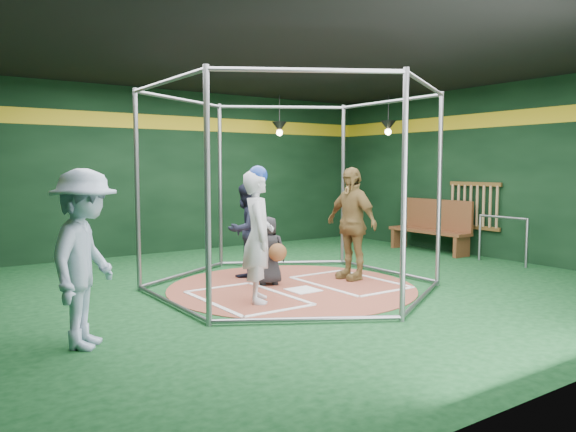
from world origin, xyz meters
TOP-DOWN VIEW (x-y plane):
  - room_shell at (0.00, 0.01)m, footprint 10.10×9.10m
  - clay_disc at (0.00, 0.00)m, footprint 3.80×3.80m
  - home_plate at (0.00, -0.30)m, footprint 0.43×0.43m
  - batter_box_left at (-0.95, -0.25)m, footprint 1.17×1.77m
  - batter_box_right at (0.95, -0.25)m, footprint 1.17×1.77m
  - batting_cage at (-0.00, -0.00)m, footprint 4.05×4.67m
  - bat_rack at (4.93, 0.40)m, footprint 0.07×1.25m
  - pendant_lamp_near at (2.20, 3.60)m, footprint 0.34×0.34m
  - pendant_lamp_far at (4.00, 2.00)m, footprint 0.34×0.34m
  - batter_figure at (-0.91, -0.50)m, footprint 0.68×0.78m
  - visitor_leopard at (1.17, -0.03)m, footprint 0.50×1.10m
  - catcher_figure at (-0.19, 0.33)m, footprint 0.62×0.65m
  - umpire at (-0.14, 1.14)m, footprint 0.90×0.79m
  - bystander_blue at (-3.37, -1.12)m, footprint 1.25×1.36m
  - dugout_bench at (4.64, 1.27)m, footprint 0.46×1.97m
  - steel_railing at (4.55, -0.54)m, footprint 0.05×1.06m

SIDE VIEW (x-z plane):
  - clay_disc at x=0.00m, z-range 0.00..0.01m
  - batter_box_left at x=-0.95m, z-range 0.01..0.02m
  - batter_box_right at x=0.95m, z-range 0.01..0.02m
  - home_plate at x=0.00m, z-range 0.01..0.02m
  - catcher_figure at x=-0.19m, z-range 0.01..1.08m
  - dugout_bench at x=4.64m, z-range 0.01..1.16m
  - steel_railing at x=4.55m, z-range 0.15..1.07m
  - umpire at x=-0.14m, z-range 0.01..1.58m
  - bystander_blue at x=-3.37m, z-range 0.00..1.84m
  - visitor_leopard at x=1.17m, z-range 0.01..1.85m
  - batter_figure at x=-0.91m, z-range 0.01..1.86m
  - bat_rack at x=4.93m, z-range 0.56..1.54m
  - batting_cage at x=0.00m, z-range 0.00..3.00m
  - room_shell at x=0.00m, z-range -0.01..3.52m
  - pendant_lamp_near at x=2.20m, z-range 2.29..3.19m
  - pendant_lamp_far at x=4.00m, z-range 2.29..3.19m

